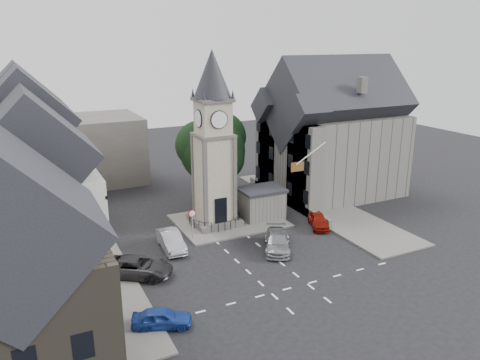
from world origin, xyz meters
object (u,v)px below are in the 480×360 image
stone_shelter (261,203)px  car_west_blue (162,318)px  clock_tower (213,141)px  pedestrian (310,209)px  car_east_red (318,221)px

stone_shelter → car_west_blue: 19.71m
clock_tower → car_west_blue: (-9.53, -13.99, -7.49)m
stone_shelter → pedestrian: bearing=-22.6°
clock_tower → stone_shelter: 8.15m
clock_tower → car_west_blue: bearing=-124.3°
stone_shelter → car_east_red: size_ratio=1.13×
pedestrian → car_west_blue: bearing=30.3°
car_west_blue → pedestrian: pedestrian is taller
car_east_red → pedestrian: bearing=96.2°
car_east_red → pedestrian: pedestrian is taller
stone_shelter → car_east_red: stone_shelter is taller
stone_shelter → car_east_red: bearing=-50.6°
car_west_blue → car_east_red: 20.15m
car_west_blue → pedestrian: size_ratio=2.18×
stone_shelter → pedestrian: stone_shelter is taller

